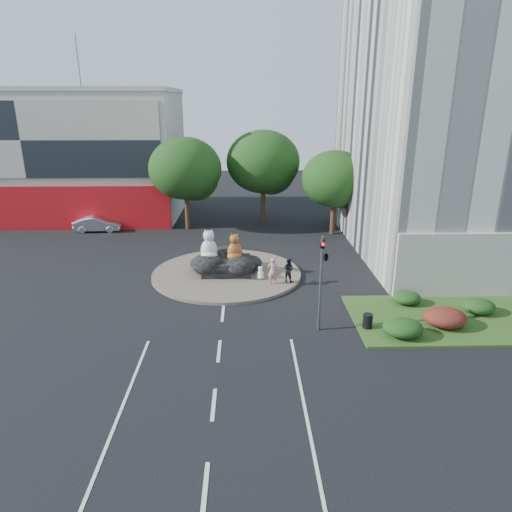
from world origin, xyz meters
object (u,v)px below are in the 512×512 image
Objects in this scene: cat_tabby at (235,247)px; litter_bin at (368,321)px; pedestrian_pink at (273,271)px; parked_car at (98,224)px; cat_white at (209,245)px; pedestrian_dark at (288,270)px; kitten_white at (260,272)px; kitten_calico at (205,271)px.

litter_bin is (6.94, -7.89, -1.55)m from cat_tabby.
pedestrian_pink is at bearing 127.42° from litter_bin.
cat_tabby is at bearing -135.32° from parked_car.
cat_white reaches higher than cat_tabby.
cat_white reaches higher than pedestrian_dark.
cat_tabby is 17.09m from parked_car.
parked_car reaches higher than kitten_white.
kitten_calico is 0.48× the size of pedestrian_pink.
pedestrian_dark reaches higher than parked_car.
pedestrian_pink reaches higher than kitten_calico.
pedestrian_dark is (5.38, -0.93, 0.37)m from kitten_calico.
kitten_calico is at bearing 162.73° from kitten_white.
cat_tabby is 2.51× the size of litter_bin.
kitten_calico is 11.44m from litter_bin.
kitten_white reaches higher than litter_bin.
kitten_white is at bearing -47.96° from pedestrian_pink.
pedestrian_dark is at bearing -43.56° from cat_tabby.
kitten_white is 1.85m from pedestrian_dark.
cat_tabby is at bearing 5.70° from pedestrian_dark.
kitten_white is (1.68, -1.11, -1.40)m from cat_tabby.
kitten_white is at bearing -5.96° from kitten_calico.
cat_white is at bearing 158.92° from cat_tabby.
pedestrian_pink is 1.10× the size of pedestrian_dark.
pedestrian_dark is (1.75, -0.49, 0.34)m from kitten_white.
litter_bin is at bearing -44.12° from cat_white.
kitten_calico is (-1.94, -0.68, -1.43)m from cat_tabby.
kitten_calico is 3.65m from kitten_white.
litter_bin is at bearing -62.65° from kitten_white.
kitten_calico is at bearing 140.89° from litter_bin.
pedestrian_pink is at bearing 51.22° from pedestrian_dark.
kitten_calico is 0.93× the size of kitten_white.
litter_bin is at bearing -137.74° from parked_car.
pedestrian_pink is 1.09m from pedestrian_dark.
pedestrian_pink is 2.30× the size of litter_bin.
cat_white is 1.14× the size of cat_tabby.
pedestrian_pink is at bearing -60.44° from kitten_white.
kitten_white is (3.37, -1.19, -1.53)m from cat_white.
pedestrian_dark is 2.10× the size of litter_bin.
kitten_white is at bearing -51.96° from cat_tabby.
kitten_calico is 1.10× the size of litter_bin.
litter_bin is at bearing 149.84° from pedestrian_dark.
cat_white is 2.42× the size of kitten_white.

